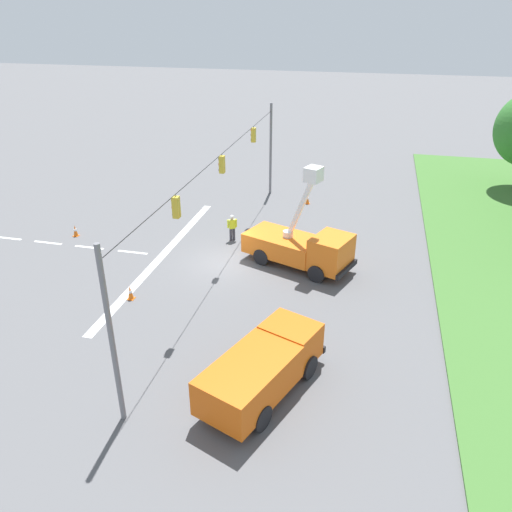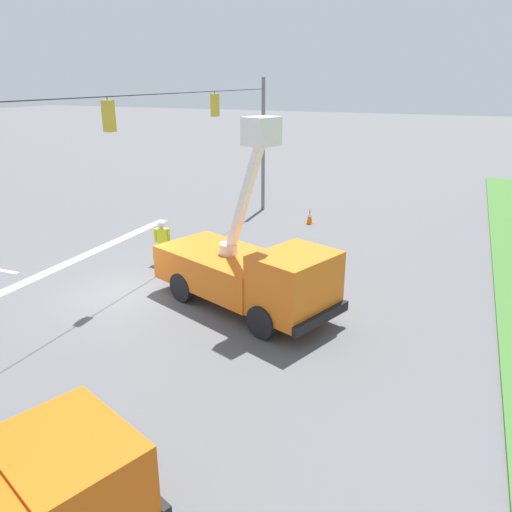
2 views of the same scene
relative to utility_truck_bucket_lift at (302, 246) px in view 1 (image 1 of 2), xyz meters
name	(u,v)px [view 1 (image 1 of 2)]	position (x,y,z in m)	size (l,w,h in m)	color
ground_plane	(225,263)	(0.63, -4.54, -1.32)	(200.00, 200.00, 0.00)	#565659
lane_markings	(140,253)	(0.63, -10.05, -1.32)	(17.60, 15.25, 0.01)	silver
signal_gantry	(223,192)	(0.55, -4.54, 3.11)	(26.20, 0.33, 7.20)	slate
utility_truck_bucket_lift	(302,246)	(0.00, 0.00, 0.00)	(4.63, 6.92, 6.12)	orange
utility_truck_support_near	(263,367)	(11.00, 0.20, -0.12)	(6.50, 4.35, 2.03)	#D6560F
road_worker	(232,226)	(-2.60, -4.98, -0.32)	(0.41, 0.58, 1.77)	#383842
traffic_cone_foreground_right	(307,199)	(-10.52, -1.18, -0.92)	(0.36, 0.36, 0.80)	orange
traffic_cone_mid_left	(130,292)	(5.77, -8.12, -0.93)	(0.36, 0.36, 0.79)	orange
traffic_cone_mid_right	(75,231)	(-0.77, -15.36, -0.94)	(0.36, 0.36, 0.78)	orange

